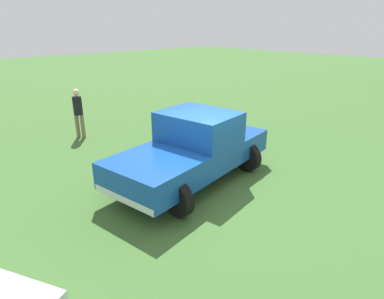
# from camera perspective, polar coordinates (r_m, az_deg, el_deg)

# --- Properties ---
(ground_plane) EXTENTS (80.00, 80.00, 0.00)m
(ground_plane) POSITION_cam_1_polar(r_m,az_deg,el_deg) (8.51, 2.82, -6.54)
(ground_plane) COLOR #3D662D
(pickup_truck) EXTENTS (2.88, 4.97, 1.83)m
(pickup_truck) POSITION_cam_1_polar(r_m,az_deg,el_deg) (8.53, 0.50, 0.56)
(pickup_truck) COLOR black
(pickup_truck) RESTS_ON ground_plane
(person_bystander) EXTENTS (0.45, 0.45, 1.80)m
(person_bystander) POSITION_cam_1_polar(r_m,az_deg,el_deg) (12.55, -19.17, 6.44)
(person_bystander) COLOR #7A6B51
(person_bystander) RESTS_ON ground_plane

